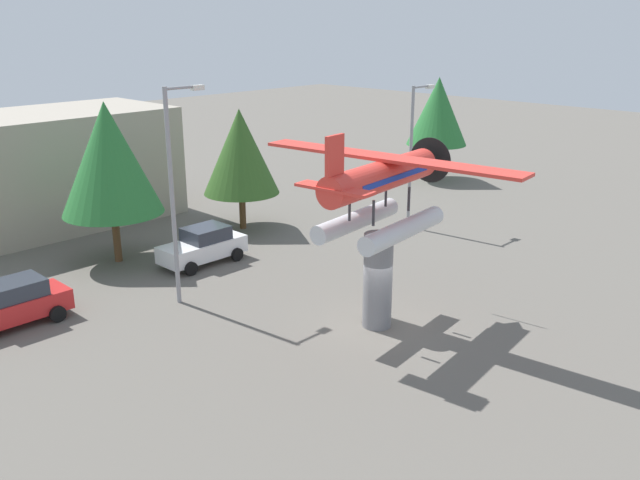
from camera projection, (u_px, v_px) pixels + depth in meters
name	position (u px, v px, depth m)	size (l,w,h in m)	color
ground_plane	(376.00, 325.00, 25.88)	(140.00, 140.00, 0.00)	#605B54
display_pedestal	(378.00, 281.00, 25.31)	(1.10, 1.10, 3.67)	slate
floatplane_monument	(382.00, 189.00, 24.31)	(7.04, 10.46, 4.00)	silver
car_near_red	(12.00, 304.00, 25.64)	(4.20, 2.02, 1.76)	red
car_mid_white	(203.00, 245.00, 32.19)	(4.20, 2.02, 1.76)	white
streetlight_primary	(175.00, 183.00, 26.56)	(1.84, 0.28, 8.75)	gray
streetlight_secondary	(413.00, 147.00, 36.71)	(1.84, 0.28, 7.79)	gray
storefront_building	(45.00, 169.00, 37.76)	(13.67, 7.18, 6.28)	#9E9384
tree_east	(109.00, 159.00, 31.17)	(4.69, 4.69, 7.64)	brown
tree_center_back	(240.00, 152.00, 36.50)	(4.14, 4.14, 6.62)	brown
tree_far_east	(438.00, 111.00, 47.71)	(4.26, 4.26, 7.27)	brown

